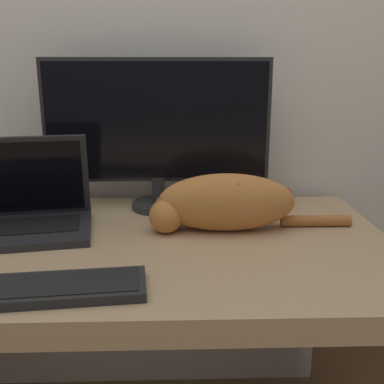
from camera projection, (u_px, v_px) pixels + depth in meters
The scene contains 7 objects.
wall_back at pixel (125, 32), 1.45m from camera, with size 6.40×0.06×2.60m.
desk at pixel (117, 296), 1.21m from camera, with size 1.44×0.77×0.76m.
monitor at pixel (157, 129), 1.36m from camera, with size 0.69×0.17×0.46m.
laptop at pixel (28, 213), 1.21m from camera, with size 0.37×0.30×0.26m.
external_keyboard at pixel (50, 289), 0.89m from camera, with size 0.39×0.17×0.02m.
cat at pixel (224, 202), 1.22m from camera, with size 0.56×0.13×0.16m.
small_toy at pixel (282, 197), 1.47m from camera, with size 0.05×0.05×0.05m.
Camera 1 is at (0.17, -0.71, 1.19)m, focal length 42.00 mm.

